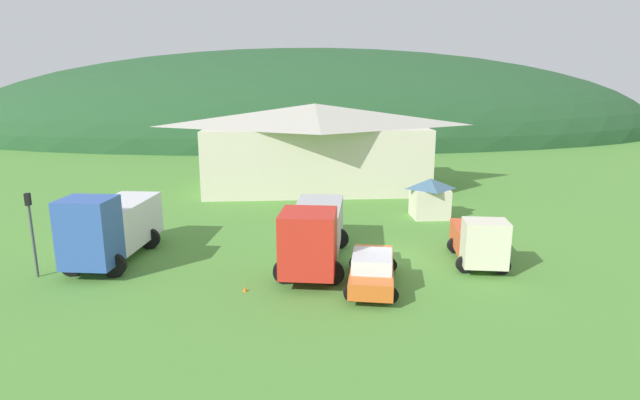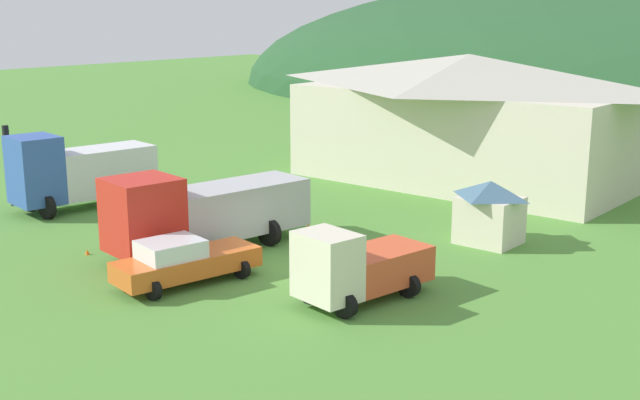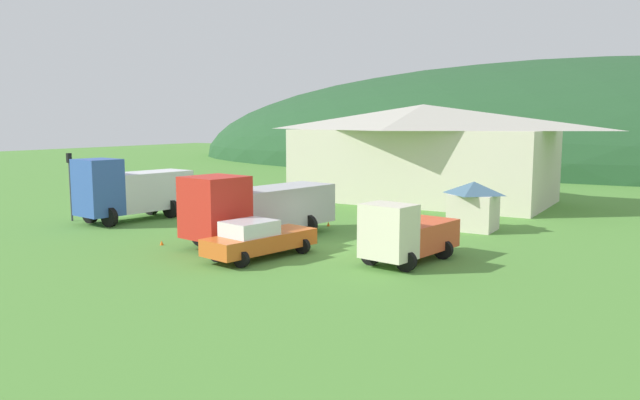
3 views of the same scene
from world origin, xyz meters
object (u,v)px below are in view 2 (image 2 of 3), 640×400
Objects in this scene: box_truck_blue at (77,171)px; service_pickup_orange at (183,261)px; light_truck_cream at (356,266)px; play_shed_cream at (490,211)px; traffic_light_west at (8,157)px; traffic_cone_near_pickup at (308,228)px; depot_building at (467,117)px; crane_truck_red at (200,211)px; traffic_cone_mid_row at (87,255)px.

service_pickup_orange is (12.34, -4.10, -1.01)m from box_truck_blue.
box_truck_blue is 1.40× the size of light_truck_cream.
traffic_light_west is at bearing -156.55° from play_shed_cream.
box_truck_blue is at bearing -158.45° from traffic_cone_near_pickup.
light_truck_cream is at bearing -70.19° from depot_building.
depot_building is 18.68m from crane_truck_red.
play_shed_cream is 19.50m from box_truck_blue.
traffic_cone_near_pickup reaches higher than traffic_cone_mid_row.
traffic_cone_near_pickup is at bearing 179.86° from crane_truck_red.
traffic_light_west is at bearing 166.09° from traffic_cone_mid_row.
traffic_cone_mid_row is (-5.53, -0.16, -0.83)m from service_pickup_orange.
service_pickup_orange is at bearing -57.28° from light_truck_cream.
play_shed_cream reaches higher than traffic_cone_mid_row.
light_truck_cream is (-0.08, -8.91, -0.13)m from play_shed_cream.
crane_truck_red is (-1.17, -18.54, -1.92)m from depot_building.
depot_building is 2.70× the size of box_truck_blue.
traffic_light_west is at bearing -155.85° from traffic_cone_near_pickup.
crane_truck_red is at bearing -130.17° from service_pickup_orange.
crane_truck_red is at bearing 44.60° from traffic_cone_mid_row.
service_pickup_orange is at bearing -86.84° from depot_building.
traffic_cone_mid_row is (-3.17, -3.12, -1.68)m from crane_truck_red.
light_truck_cream is at bearing 95.39° from crane_truck_red.
box_truck_blue is at bearing -97.09° from service_pickup_orange.
light_truck_cream is (8.04, -0.54, -0.47)m from crane_truck_red.
box_truck_blue is 3.47m from traffic_light_west.
traffic_cone_mid_row is (-4.34, -21.67, -3.60)m from depot_building.
box_truck_blue is 18.11m from light_truck_cream.
traffic_light_west is (-20.97, -9.10, 1.10)m from play_shed_cream.
depot_building reaches higher than service_pickup_orange.
crane_truck_red reaches higher than light_truck_cream.
crane_truck_red is 4.76m from traffic_cone_mid_row.
play_shed_cream is 16.17m from traffic_cone_mid_row.
depot_building is 2.19× the size of crane_truck_red.
play_shed_cream is at bearing 120.19° from box_truck_blue.
traffic_cone_near_pickup is (0.90, 5.44, -1.68)m from crane_truck_red.
light_truck_cream is 11.57m from traffic_cone_mid_row.
traffic_cone_mid_row is at bearing -115.41° from traffic_cone_near_pickup.
play_shed_cream is 5.13× the size of traffic_cone_near_pickup.
traffic_light_west is at bearing -48.52° from box_truck_blue.
traffic_cone_mid_row is at bearing -36.16° from crane_truck_red.
service_pickup_orange is at bearing -80.14° from traffic_cone_near_pickup.
box_truck_blue is at bearing -85.69° from light_truck_cream.
play_shed_cream is at bearing 23.45° from traffic_light_west.
play_shed_cream is 0.66× the size of traffic_light_west.
light_truck_cream is at bearing -39.91° from traffic_cone_near_pickup.
depot_building is at bearing 88.81° from traffic_cone_near_pickup.
box_truck_blue reaches higher than crane_truck_red.
service_pickup_orange is 11.95× the size of traffic_cone_mid_row.
traffic_cone_mid_row is at bearing -13.91° from traffic_light_west.
traffic_light_west is 10.26m from traffic_cone_mid_row.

